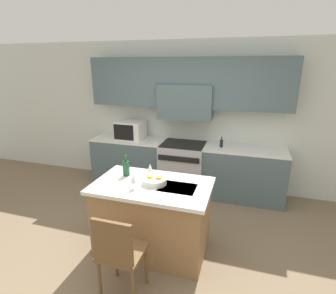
{
  "coord_description": "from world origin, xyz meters",
  "views": [
    {
      "loc": [
        1.06,
        -2.49,
        2.27
      ],
      "look_at": [
        0.02,
        0.9,
        1.16
      ],
      "focal_mm": 28.0,
      "sensor_mm": 36.0,
      "label": 1
    }
  ],
  "objects_px": {
    "microwave": "(130,130)",
    "island_chair": "(119,252)",
    "oil_bottle_on_counter": "(221,143)",
    "wine_bottle": "(126,168)",
    "wine_glass_far": "(150,168)",
    "range_stove": "(183,167)",
    "fruit_bowl": "(154,181)",
    "wine_glass_near": "(133,179)"
  },
  "relations": [
    {
      "from": "range_stove",
      "to": "wine_glass_near",
      "type": "bearing_deg",
      "value": -93.6
    },
    {
      "from": "range_stove",
      "to": "fruit_bowl",
      "type": "distance_m",
      "value": 1.77
    },
    {
      "from": "microwave",
      "to": "wine_bottle",
      "type": "distance_m",
      "value": 1.72
    },
    {
      "from": "wine_glass_far",
      "to": "fruit_bowl",
      "type": "height_order",
      "value": "wine_glass_far"
    },
    {
      "from": "microwave",
      "to": "range_stove",
      "type": "bearing_deg",
      "value": -1.03
    },
    {
      "from": "microwave",
      "to": "island_chair",
      "type": "distance_m",
      "value": 2.8
    },
    {
      "from": "range_stove",
      "to": "microwave",
      "type": "distance_m",
      "value": 1.22
    },
    {
      "from": "range_stove",
      "to": "microwave",
      "type": "xyz_separation_m",
      "value": [
        -1.04,
        0.02,
        0.63
      ]
    },
    {
      "from": "range_stove",
      "to": "wine_glass_near",
      "type": "distance_m",
      "value": 1.98
    },
    {
      "from": "fruit_bowl",
      "to": "range_stove",
      "type": "bearing_deg",
      "value": 92.05
    },
    {
      "from": "microwave",
      "to": "oil_bottle_on_counter",
      "type": "height_order",
      "value": "microwave"
    },
    {
      "from": "island_chair",
      "to": "wine_bottle",
      "type": "height_order",
      "value": "wine_bottle"
    },
    {
      "from": "range_stove",
      "to": "microwave",
      "type": "relative_size",
      "value": 1.83
    },
    {
      "from": "microwave",
      "to": "wine_glass_far",
      "type": "height_order",
      "value": "microwave"
    },
    {
      "from": "wine_glass_far",
      "to": "oil_bottle_on_counter",
      "type": "relative_size",
      "value": 1.01
    },
    {
      "from": "range_stove",
      "to": "wine_bottle",
      "type": "bearing_deg",
      "value": -103.32
    },
    {
      "from": "wine_glass_near",
      "to": "wine_glass_far",
      "type": "distance_m",
      "value": 0.37
    },
    {
      "from": "range_stove",
      "to": "island_chair",
      "type": "distance_m",
      "value": 2.53
    },
    {
      "from": "range_stove",
      "to": "oil_bottle_on_counter",
      "type": "height_order",
      "value": "oil_bottle_on_counter"
    },
    {
      "from": "range_stove",
      "to": "wine_glass_near",
      "type": "xyz_separation_m",
      "value": [
        -0.12,
        -1.89,
        0.57
      ]
    },
    {
      "from": "microwave",
      "to": "wine_bottle",
      "type": "bearing_deg",
      "value": -67.07
    },
    {
      "from": "wine_bottle",
      "to": "wine_glass_far",
      "type": "height_order",
      "value": "wine_bottle"
    },
    {
      "from": "wine_glass_far",
      "to": "fruit_bowl",
      "type": "bearing_deg",
      "value": -55.12
    },
    {
      "from": "island_chair",
      "to": "fruit_bowl",
      "type": "relative_size",
      "value": 3.27
    },
    {
      "from": "range_stove",
      "to": "oil_bottle_on_counter",
      "type": "xyz_separation_m",
      "value": [
        0.67,
        -0.01,
        0.53
      ]
    },
    {
      "from": "microwave",
      "to": "wine_glass_near",
      "type": "bearing_deg",
      "value": -64.29
    },
    {
      "from": "range_stove",
      "to": "microwave",
      "type": "height_order",
      "value": "microwave"
    },
    {
      "from": "wine_bottle",
      "to": "wine_glass_near",
      "type": "bearing_deg",
      "value": -52.67
    },
    {
      "from": "fruit_bowl",
      "to": "oil_bottle_on_counter",
      "type": "height_order",
      "value": "oil_bottle_on_counter"
    },
    {
      "from": "island_chair",
      "to": "oil_bottle_on_counter",
      "type": "relative_size",
      "value": 5.2
    },
    {
      "from": "wine_bottle",
      "to": "wine_glass_near",
      "type": "relative_size",
      "value": 1.47
    },
    {
      "from": "wine_bottle",
      "to": "island_chair",
      "type": "bearing_deg",
      "value": -69.32
    },
    {
      "from": "wine_glass_near",
      "to": "wine_glass_far",
      "type": "relative_size",
      "value": 1.0
    },
    {
      "from": "wine_glass_near",
      "to": "fruit_bowl",
      "type": "xyz_separation_m",
      "value": [
        0.18,
        0.2,
        -0.08
      ]
    },
    {
      "from": "range_stove",
      "to": "fruit_bowl",
      "type": "xyz_separation_m",
      "value": [
        0.06,
        -1.7,
        0.49
      ]
    },
    {
      "from": "oil_bottle_on_counter",
      "to": "wine_glass_near",
      "type": "bearing_deg",
      "value": -112.79
    },
    {
      "from": "microwave",
      "to": "wine_bottle",
      "type": "height_order",
      "value": "microwave"
    },
    {
      "from": "range_stove",
      "to": "wine_glass_near",
      "type": "height_order",
      "value": "wine_glass_near"
    },
    {
      "from": "wine_glass_near",
      "to": "microwave",
      "type": "bearing_deg",
      "value": 115.71
    },
    {
      "from": "range_stove",
      "to": "oil_bottle_on_counter",
      "type": "bearing_deg",
      "value": -0.51
    },
    {
      "from": "range_stove",
      "to": "wine_bottle",
      "type": "xyz_separation_m",
      "value": [
        -0.37,
        -1.56,
        0.55
      ]
    },
    {
      "from": "microwave",
      "to": "island_chair",
      "type": "height_order",
      "value": "microwave"
    }
  ]
}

